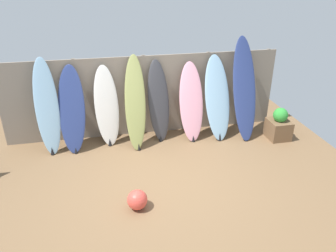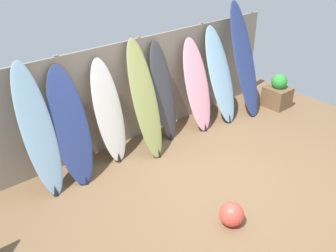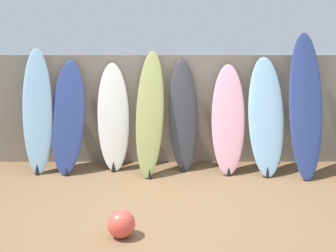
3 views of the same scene
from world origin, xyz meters
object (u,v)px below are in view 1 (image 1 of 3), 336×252
(beach_ball, at_px, (137,200))
(surfboard_olive_3, at_px, (135,103))
(surfboard_white_2, at_px, (107,107))
(surfboard_navy_1, at_px, (72,110))
(surfboard_pink_5, at_px, (191,103))
(surfboard_skyblue_6, at_px, (217,99))
(surfboard_skyblue_0, at_px, (47,108))
(planter_box, at_px, (279,126))
(surfboard_charcoal_4, at_px, (159,101))
(surfboard_navy_7, at_px, (244,90))

(beach_ball, bearing_deg, surfboard_olive_3, 83.36)
(surfboard_white_2, bearing_deg, surfboard_navy_1, -172.95)
(surfboard_navy_1, relative_size, surfboard_pink_5, 1.04)
(surfboard_pink_5, distance_m, surfboard_skyblue_6, 0.59)
(surfboard_pink_5, bearing_deg, surfboard_skyblue_0, 179.40)
(surfboard_olive_3, height_order, beach_ball, surfboard_olive_3)
(surfboard_pink_5, bearing_deg, surfboard_olive_3, -177.86)
(surfboard_skyblue_6, bearing_deg, surfboard_navy_1, 179.01)
(surfboard_olive_3, distance_m, planter_box, 3.22)
(surfboard_olive_3, distance_m, surfboard_charcoal_4, 0.55)
(surfboard_skyblue_0, distance_m, surfboard_charcoal_4, 2.29)
(surfboard_white_2, relative_size, surfboard_olive_3, 0.90)
(surfboard_navy_1, distance_m, surfboard_olive_3, 1.30)
(surfboard_charcoal_4, distance_m, beach_ball, 2.56)
(surfboard_pink_5, bearing_deg, surfboard_skyblue_6, -2.25)
(surfboard_white_2, height_order, planter_box, surfboard_white_2)
(surfboard_olive_3, distance_m, surfboard_pink_5, 1.23)
(surfboard_olive_3, xyz_separation_m, surfboard_charcoal_4, (0.52, 0.16, -0.07))
(surfboard_olive_3, relative_size, planter_box, 2.61)
(surfboard_skyblue_6, bearing_deg, surfboard_pink_5, 177.75)
(surfboard_navy_1, distance_m, planter_box, 4.48)
(surfboard_skyblue_0, xyz_separation_m, surfboard_white_2, (1.18, 0.09, -0.12))
(surfboard_navy_7, bearing_deg, surfboard_olive_3, 178.71)
(surfboard_white_2, height_order, surfboard_olive_3, surfboard_olive_3)
(surfboard_navy_1, distance_m, surfboard_navy_7, 3.69)
(surfboard_skyblue_6, bearing_deg, surfboard_white_2, 176.64)
(surfboard_white_2, height_order, surfboard_pink_5, surfboard_white_2)
(surfboard_navy_7, bearing_deg, planter_box, -26.65)
(surfboard_olive_3, bearing_deg, planter_box, -7.74)
(surfboard_olive_3, xyz_separation_m, planter_box, (3.13, -0.42, -0.63))
(surfboard_skyblue_6, bearing_deg, surfboard_olive_3, -179.28)
(surfboard_navy_1, relative_size, beach_ball, 5.35)
(surfboard_olive_3, xyz_separation_m, surfboard_pink_5, (1.22, 0.05, -0.10))
(surfboard_skyblue_6, relative_size, beach_ball, 5.51)
(surfboard_navy_7, xyz_separation_m, planter_box, (0.74, -0.37, -0.77))
(surfboard_white_2, bearing_deg, surfboard_navy_7, -4.17)
(surfboard_skyblue_6, distance_m, surfboard_navy_7, 0.62)
(surfboard_white_2, bearing_deg, surfboard_charcoal_4, 0.01)
(surfboard_skyblue_0, height_order, surfboard_olive_3, surfboard_skyblue_0)
(surfboard_skyblue_0, height_order, planter_box, surfboard_skyblue_0)
(surfboard_navy_1, height_order, surfboard_skyblue_6, surfboard_skyblue_6)
(surfboard_navy_1, bearing_deg, surfboard_navy_7, -2.02)
(surfboard_navy_7, distance_m, beach_ball, 3.51)
(surfboard_charcoal_4, xyz_separation_m, beach_ball, (-0.78, -2.34, -0.70))
(surfboard_white_2, bearing_deg, surfboard_skyblue_6, -3.36)
(surfboard_charcoal_4, bearing_deg, surfboard_skyblue_0, -177.83)
(surfboard_navy_1, bearing_deg, surfboard_skyblue_0, 179.93)
(surfboard_skyblue_0, distance_m, surfboard_pink_5, 2.99)
(surfboard_pink_5, bearing_deg, beach_ball, -123.64)
(surfboard_pink_5, relative_size, beach_ball, 5.16)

